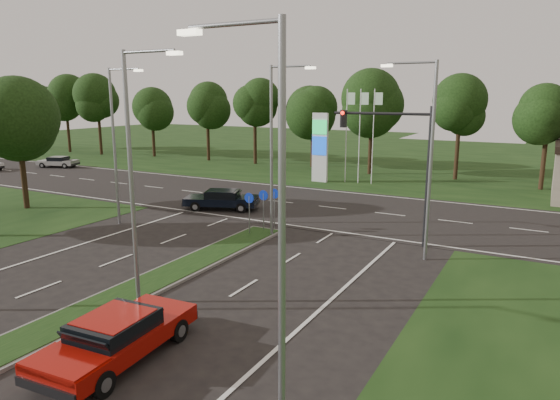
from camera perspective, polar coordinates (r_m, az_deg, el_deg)
The scene contains 16 objects.
verge_far at distance 63.62m, azimuth 16.05°, elevation 4.69°, with size 160.00×50.00×0.02m, color black.
cross_road at distance 34.42m, azimuth 4.47°, elevation -0.72°, with size 160.00×12.00×0.02m, color black.
median_kerb at distance 18.89m, azimuth -21.95°, elevation -12.25°, with size 2.00×26.00×0.12m, color slate.
streetlight_median_near at distance 18.10m, azimuth -16.29°, elevation 3.69°, with size 2.53×0.22×9.00m.
streetlight_median_far at distance 26.09m, azimuth -0.61°, elevation 6.56°, with size 2.53×0.22×9.00m.
streetlight_left_far at distance 30.28m, azimuth -18.21°, elevation 6.72°, with size 2.53×0.22×9.00m.
streetlight_right_far at distance 23.32m, azimuth 16.44°, elevation 5.44°, with size 2.53×0.22×9.00m.
streetlight_right_near at distance 10.25m, azimuth -0.76°, elevation -1.88°, with size 2.53×0.22×9.00m.
traffic_signal at distance 25.67m, azimuth 13.84°, elevation 5.18°, with size 5.10×0.42×7.00m.
median_signs at distance 27.45m, azimuth -2.01°, elevation -0.29°, with size 1.16×1.76×2.38m.
gas_pylon at distance 43.61m, azimuth 4.88°, elevation 6.21°, with size 5.80×1.26×8.00m.
tree_left_far at distance 37.74m, azimuth -28.57°, elevation 8.37°, with size 5.20×5.20×8.86m.
treeline_far at distance 48.55m, azimuth 12.60°, elevation 10.85°, with size 6.00×6.00×9.90m.
red_sedan at distance 15.57m, azimuth -18.13°, elevation -14.52°, with size 2.41×5.17×1.38m.
navy_sedan at distance 33.46m, azimuth -6.68°, elevation 0.10°, with size 5.15×3.55×1.31m.
far_car_a at distance 57.61m, azimuth -24.05°, elevation 4.03°, with size 4.34×2.96×1.15m.
Camera 1 is at (13.69, -6.67, 7.53)m, focal length 32.00 mm.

